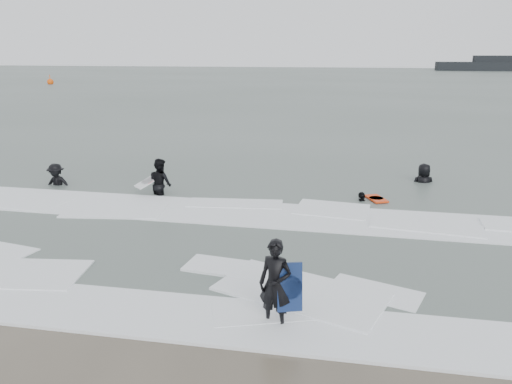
% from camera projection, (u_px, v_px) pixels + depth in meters
% --- Properties ---
extents(ground, '(320.00, 320.00, 0.00)m').
position_uv_depth(ground, '(209.00, 305.00, 10.49)').
color(ground, brown).
rests_on(ground, ground).
extents(sea, '(320.00, 320.00, 0.00)m').
position_uv_depth(sea, '(342.00, 82.00, 85.93)').
color(sea, '#47544C').
rests_on(sea, ground).
extents(surfer_centre, '(0.74, 0.57, 1.79)m').
position_uv_depth(surfer_centre, '(275.00, 325.00, 9.73)').
color(surfer_centre, black).
rests_on(surfer_centre, ground).
extents(surfer_wading, '(1.19, 1.13, 1.93)m').
position_uv_depth(surfer_wading, '(161.00, 195.00, 18.58)').
color(surfer_wading, black).
rests_on(surfer_wading, ground).
extents(surfer_breaker, '(1.18, 0.70, 1.79)m').
position_uv_depth(surfer_breaker, '(57.00, 187.00, 19.68)').
color(surfer_breaker, black).
rests_on(surfer_breaker, ground).
extents(surfer_right_near, '(0.93, 0.86, 1.53)m').
position_uv_depth(surfer_right_near, '(362.00, 202.00, 17.67)').
color(surfer_right_near, black).
rests_on(surfer_right_near, ground).
extents(surfer_right_far, '(1.05, 0.78, 1.96)m').
position_uv_depth(surfer_right_far, '(423.00, 183.00, 20.21)').
color(surfer_right_far, black).
rests_on(surfer_right_far, ground).
extents(surf_foam, '(30.03, 9.06, 0.09)m').
position_uv_depth(surf_foam, '(247.00, 241.00, 13.97)').
color(surf_foam, white).
rests_on(surf_foam, ground).
extents(bodyboards, '(9.15, 9.64, 1.25)m').
position_uv_depth(bodyboards, '(266.00, 209.00, 15.24)').
color(bodyboards, '#10204B').
rests_on(bodyboards, ground).
extents(buoy, '(1.00, 1.00, 1.65)m').
position_uv_depth(buoy, '(50.00, 82.00, 80.03)').
color(buoy, '#E44C0A').
rests_on(buoy, ground).
extents(vessel_horizon, '(29.54, 5.27, 4.01)m').
position_uv_depth(vessel_horizon, '(494.00, 65.00, 134.16)').
color(vessel_horizon, black).
rests_on(vessel_horizon, ground).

